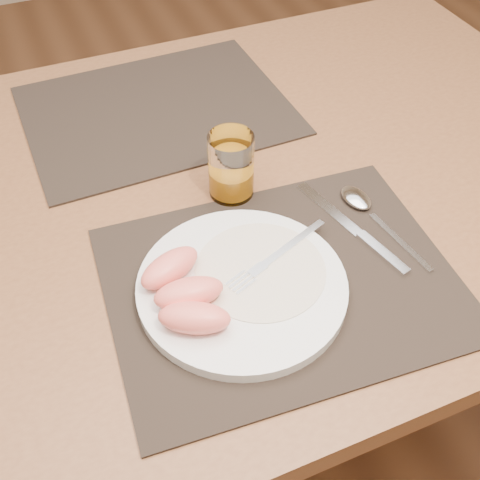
% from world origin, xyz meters
% --- Properties ---
extents(ground, '(5.00, 5.00, 0.00)m').
position_xyz_m(ground, '(0.00, 0.00, 0.00)').
color(ground, brown).
rests_on(ground, ground).
extents(table, '(1.40, 0.90, 0.75)m').
position_xyz_m(table, '(0.00, 0.00, 0.67)').
color(table, brown).
rests_on(table, ground).
extents(placemat_near, '(0.47, 0.38, 0.00)m').
position_xyz_m(placemat_near, '(0.02, -0.22, 0.75)').
color(placemat_near, black).
rests_on(placemat_near, table).
extents(placemat_far, '(0.46, 0.36, 0.00)m').
position_xyz_m(placemat_far, '(-0.01, 0.22, 0.75)').
color(placemat_far, black).
rests_on(placemat_far, table).
extents(plate, '(0.27, 0.27, 0.02)m').
position_xyz_m(plate, '(-0.03, -0.22, 0.76)').
color(plate, white).
rests_on(plate, placemat_near).
extents(plate_dressing, '(0.17, 0.17, 0.00)m').
position_xyz_m(plate_dressing, '(-0.00, -0.21, 0.77)').
color(plate_dressing, white).
rests_on(plate_dressing, plate).
extents(fork, '(0.17, 0.08, 0.00)m').
position_xyz_m(fork, '(0.02, -0.20, 0.77)').
color(fork, silver).
rests_on(fork, plate).
extents(knife, '(0.06, 0.22, 0.01)m').
position_xyz_m(knife, '(0.16, -0.19, 0.76)').
color(knife, silver).
rests_on(knife, placemat_near).
extents(spoon, '(0.05, 0.19, 0.01)m').
position_xyz_m(spoon, '(0.19, -0.14, 0.76)').
color(spoon, silver).
rests_on(spoon, placemat_near).
extents(juice_glass, '(0.07, 0.07, 0.10)m').
position_xyz_m(juice_glass, '(0.03, -0.03, 0.80)').
color(juice_glass, white).
rests_on(juice_glass, placemat_near).
extents(grapefruit_wedges, '(0.10, 0.16, 0.03)m').
position_xyz_m(grapefruit_wedges, '(-0.11, -0.21, 0.79)').
color(grapefruit_wedges, '#FF7B68').
rests_on(grapefruit_wedges, plate).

